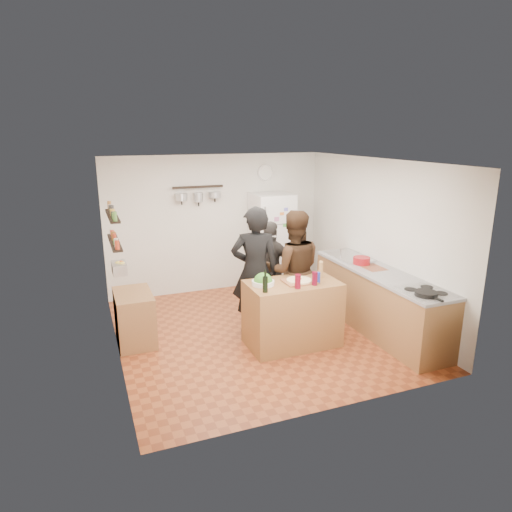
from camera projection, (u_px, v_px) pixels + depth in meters
name	position (u px, v px, depth m)	size (l,w,h in m)	color
room_shell	(249.00, 245.00, 6.82)	(4.20, 4.20, 4.20)	brown
prep_island	(292.00, 314.00, 6.31)	(1.25, 0.72, 0.91)	brown
pizza_board	(299.00, 281.00, 6.20)	(0.42, 0.34, 0.02)	brown
pizza	(299.00, 280.00, 6.19)	(0.34, 0.34, 0.02)	beige
salad_bowl	(263.00, 283.00, 6.08)	(0.30, 0.30, 0.06)	white
wine_bottle	(265.00, 285.00, 5.79)	(0.07, 0.07, 0.20)	black
wine_glass_near	(298.00, 281.00, 5.93)	(0.08, 0.08, 0.19)	maroon
wine_glass_far	(315.00, 278.00, 6.06)	(0.08, 0.08, 0.18)	#52071B
pepper_mill	(321.00, 271.00, 6.36)	(0.06, 0.06, 0.20)	#A57845
salt_canister	(317.00, 277.00, 6.17)	(0.09, 0.09, 0.14)	#1B2A99
person_left	(255.00, 272.00, 6.54)	(0.69, 0.45, 1.90)	black
person_center	(293.00, 271.00, 6.73)	(0.88, 0.68, 1.80)	black
person_back	(271.00, 270.00, 7.21)	(0.91, 0.38, 1.55)	#2C2927
counter_run	(378.00, 301.00, 6.78)	(0.63, 2.63, 0.90)	#9E7042
stove_top	(426.00, 292.00, 5.80)	(0.60, 0.62, 0.02)	white
skillet	(426.00, 294.00, 5.65)	(0.28, 0.28, 0.05)	black
sink	(349.00, 257.00, 7.42)	(0.50, 0.80, 0.03)	silver
cutting_board	(373.00, 268.00, 6.83)	(0.30, 0.40, 0.02)	brown
red_bowl	(362.00, 261.00, 7.00)	(0.26, 0.26, 0.11)	maroon
fridge	(272.00, 242.00, 8.47)	(0.70, 0.68, 1.80)	white
wall_clock	(265.00, 173.00, 8.43)	(0.30, 0.30, 0.03)	silver
spice_shelf_lower	(115.00, 242.00, 5.91)	(0.12, 1.00, 0.03)	black
spice_shelf_upper	(112.00, 216.00, 5.82)	(0.12, 1.00, 0.03)	black
produce_basket	(119.00, 268.00, 6.01)	(0.18, 0.35, 0.14)	silver
side_table	(135.00, 318.00, 6.40)	(0.50, 0.80, 0.73)	olive
pot_rack	(198.00, 187.00, 7.96)	(0.90, 0.04, 0.04)	black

